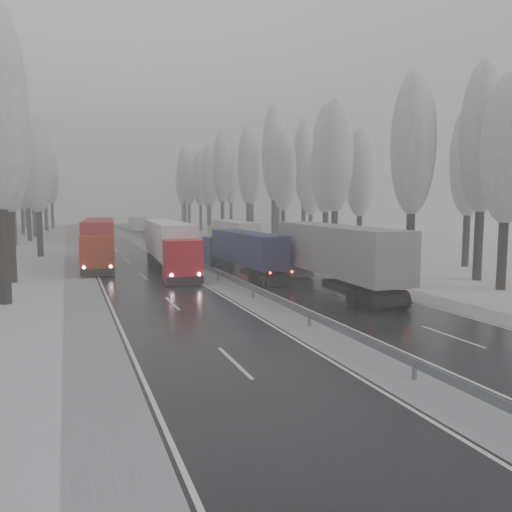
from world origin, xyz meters
TOP-DOWN VIEW (x-y plane):
  - ground at (0.00, 0.00)m, footprint 260.00×260.00m
  - carriageway_right at (5.25, 30.00)m, footprint 7.50×200.00m
  - carriageway_left at (-5.25, 30.00)m, footprint 7.50×200.00m
  - median_slush at (0.00, 30.00)m, footprint 3.00×200.00m
  - shoulder_right at (10.20, 30.00)m, footprint 2.40×200.00m
  - shoulder_left at (-10.20, 30.00)m, footprint 2.40×200.00m
  - median_guardrail at (0.00, 29.99)m, footprint 0.12×200.00m
  - tree_14 at (17.50, 8.71)m, footprint 3.60×3.60m
  - tree_15 at (19.28, 12.71)m, footprint 3.60×3.60m
  - tree_16 at (15.04, 15.67)m, footprint 3.60×3.60m
  - tree_17 at (24.68, 19.67)m, footprint 3.60×3.60m
  - tree_18 at (14.51, 27.03)m, footprint 3.60×3.60m
  - tree_19 at (20.02, 31.03)m, footprint 3.60×3.60m
  - tree_20 at (17.90, 35.17)m, footprint 3.60×3.60m
  - tree_21 at (20.12, 39.17)m, footprint 3.60×3.60m
  - tree_22 at (17.02, 45.60)m, footprint 3.60×3.60m
  - tree_23 at (23.31, 49.60)m, footprint 3.60×3.60m
  - tree_24 at (17.90, 51.02)m, footprint 3.60×3.60m
  - tree_25 at (24.81, 55.02)m, footprint 3.60×3.60m
  - tree_26 at (17.56, 61.27)m, footprint 3.60×3.60m
  - tree_27 at (24.72, 65.27)m, footprint 3.60×3.60m
  - tree_28 at (16.34, 71.95)m, footprint 3.60×3.60m
  - tree_29 at (23.71, 75.95)m, footprint 3.60×3.60m
  - tree_30 at (16.56, 81.70)m, footprint 3.60×3.60m
  - tree_31 at (22.48, 85.70)m, footprint 3.60×3.60m
  - tree_32 at (16.63, 89.21)m, footprint 3.60×3.60m
  - tree_33 at (19.77, 93.21)m, footprint 3.60×3.60m
  - tree_34 at (15.73, 96.32)m, footprint 3.60×3.60m
  - tree_35 at (24.94, 100.32)m, footprint 3.60×3.60m
  - tree_36 at (17.04, 106.16)m, footprint 3.60×3.60m
  - tree_37 at (24.02, 110.16)m, footprint 3.60×3.60m
  - tree_38 at (18.73, 116.73)m, footprint 3.60×3.60m
  - tree_39 at (21.55, 120.73)m, footprint 3.60×3.60m
  - tree_58 at (-15.13, 24.57)m, footprint 3.60×3.60m
  - tree_62 at (-13.94, 43.73)m, footprint 3.60×3.60m
  - tree_64 at (-18.26, 52.71)m, footprint 3.60×3.60m
  - tree_66 at (-18.16, 62.35)m, footprint 3.60×3.60m
  - tree_67 at (-19.54, 66.35)m, footprint 3.60×3.60m
  - tree_68 at (-16.58, 69.11)m, footprint 3.60×3.60m
  - tree_70 at (-16.33, 79.19)m, footprint 3.60×3.60m
  - tree_71 at (-21.09, 83.19)m, footprint 3.60×3.60m
  - tree_72 at (-18.93, 88.54)m, footprint 3.60×3.60m
  - tree_73 at (-21.82, 92.54)m, footprint 3.60×3.60m
  - tree_74 at (-15.07, 99.33)m, footprint 3.60×3.60m
  - tree_76 at (-14.05, 108.72)m, footprint 3.60×3.60m
  - tree_77 at (-19.66, 112.72)m, footprint 3.60×3.60m
  - tree_78 at (-17.56, 115.31)m, footprint 3.60×3.60m
  - tree_79 at (-20.33, 119.31)m, footprint 3.60×3.60m
  - truck_grey_tarp at (5.92, 12.81)m, footprint 3.61×17.98m
  - truck_blue_box at (2.78, 22.10)m, footprint 2.71×14.41m
  - truck_cream_box at (7.45, 38.95)m, footprint 3.25×15.44m
  - box_truck_distant at (2.86, 90.64)m, footprint 2.63×8.22m
  - truck_red_white at (-2.67, 25.75)m, footprint 3.65×17.24m
  - truck_red_red at (-8.19, 32.49)m, footprint 4.15×17.49m

SIDE VIEW (x-z plane):
  - ground at x=0.00m, z-range 0.00..0.00m
  - carriageway_right at x=5.25m, z-range 0.00..0.03m
  - carriageway_left at x=-5.25m, z-range 0.00..0.03m
  - median_slush at x=0.00m, z-range 0.00..0.04m
  - shoulder_right at x=10.20m, z-range 0.00..0.04m
  - shoulder_left at x=-10.20m, z-range 0.00..0.04m
  - median_guardrail at x=0.00m, z-range 0.22..0.98m
  - box_truck_distant at x=2.86m, z-range 0.03..3.08m
  - truck_blue_box at x=2.78m, z-range 0.31..3.98m
  - truck_cream_box at x=7.45m, z-range 0.33..4.26m
  - truck_red_white at x=-2.67m, z-range 0.37..4.76m
  - truck_red_red at x=-8.19m, z-range 0.37..4.82m
  - truck_grey_tarp at x=5.92m, z-range 0.38..4.97m
  - tree_23 at x=23.31m, z-range 1.99..15.54m
  - tree_77 at x=-19.66m, z-range 2.10..16.42m
  - tree_33 at x=19.77m, z-range 2.10..16.42m
  - tree_19 at x=20.02m, z-range 2.13..16.70m
  - tree_14 at x=17.50m, z-range 2.20..17.22m
  - tree_72 at x=-18.93m, z-range 2.21..17.31m
  - tree_66 at x=-18.16m, z-range 2.22..17.45m
  - tree_64 at x=-18.26m, z-range 2.25..17.67m
  - tree_17 at x=24.68m, z-range 2.27..17.80m
  - tree_20 at x=17.90m, z-range 2.29..18.00m
  - tree_22 at x=17.02m, z-range 2.31..18.17m
  - tree_62 at x=-13.94m, z-range 2.34..18.38m
  - tree_39 at x=21.55m, z-range 2.36..18.54m
  - tree_37 at x=24.02m, z-range 2.38..18.75m
  - tree_16 at x=15.04m, z-range 2.40..18.93m
  - tree_18 at x=14.51m, z-range 2.41..18.99m
  - tree_68 at x=-16.58m, z-range 2.42..19.07m
  - tree_79 at x=-20.33m, z-range 2.48..19.54m
  - tree_70 at x=-16.33m, z-range 2.48..19.57m
  - tree_67 at x=-19.54m, z-range 2.48..19.58m
  - tree_15 at x=19.28m, z-range 2.49..19.62m
  - tree_58 at x=-15.13m, z-range 2.50..19.71m
  - tree_73 at x=-21.82m, z-range 2.50..19.72m
  - tree_32 at x=16.63m, z-range 2.51..19.85m
  - tree_27 at x=24.72m, z-range 2.55..20.17m
  - tree_34 at x=15.73m, z-range 2.55..20.19m
  - tree_30 at x=16.56m, z-range 2.59..20.45m
  - tree_38 at x=18.73m, z-range 2.60..20.58m
  - tree_29 at x=23.71m, z-range 2.62..20.73m
  - tree_35 at x=24.94m, z-range 2.64..20.89m
  - tree_76 at x=-14.05m, z-range 2.68..21.23m
  - tree_31 at x=22.48m, z-range 2.68..21.26m
  - tree_21 at x=20.12m, z-range 2.69..21.31m
  - tree_26 at x=17.56m, z-range 2.71..21.49m
  - tree_25 at x=24.81m, z-range 2.80..22.24m
  - tree_78 at x=-17.56m, z-range 2.81..22.37m
  - tree_71 at x=-21.09m, z-range 2.82..22.43m
  - tree_28 at x=16.34m, z-range 2.82..22.45m
  - tree_74 at x=-15.07m, z-range 2.83..22.52m
  - tree_36 at x=17.04m, z-range 2.91..23.13m
  - tree_24 at x=17.90m, z-range 2.94..23.43m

